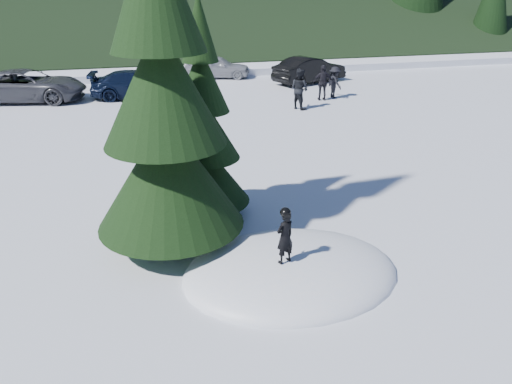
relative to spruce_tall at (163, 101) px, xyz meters
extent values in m
plane|color=white|center=(2.20, -1.80, -3.32)|extent=(200.00, 200.00, 0.00)
ellipsoid|color=white|center=(2.20, -1.80, -3.32)|extent=(4.48, 3.52, 0.96)
cylinder|color=black|center=(0.00, 0.00, -2.62)|extent=(0.38, 0.38, 1.40)
cone|color=black|center=(0.00, 0.00, -1.53)|extent=(3.20, 3.20, 2.46)
cone|color=black|center=(0.00, 0.00, 0.33)|extent=(2.54, 2.54, 2.46)
cylinder|color=black|center=(1.00, 1.40, -2.82)|extent=(0.26, 0.26, 1.00)
cone|color=black|center=(1.00, 1.40, -2.16)|extent=(2.20, 2.20, 1.52)
cone|color=black|center=(1.00, 1.40, -1.01)|extent=(1.75, 1.75, 1.52)
cone|color=black|center=(1.00, 1.40, 0.14)|extent=(1.29, 1.29, 1.52)
cone|color=black|center=(1.00, 1.40, 1.29)|extent=(0.84, 0.84, 1.52)
imported|color=black|center=(1.96, -2.07, -2.29)|extent=(0.47, 0.40, 1.09)
imported|color=black|center=(7.05, 11.52, -2.40)|extent=(1.05, 1.12, 1.85)
imported|color=black|center=(8.74, 12.89, -2.46)|extent=(1.08, 0.63, 1.72)
imported|color=black|center=(9.52, 13.27, -2.55)|extent=(0.76, 1.09, 1.55)
imported|color=#44454B|center=(-5.31, 16.39, -2.56)|extent=(5.90, 3.61, 1.53)
imported|color=black|center=(-0.04, 15.72, -2.64)|extent=(4.88, 2.46, 1.36)
imported|color=#95979D|center=(4.81, 20.20, -2.65)|extent=(4.20, 2.54, 1.34)
imported|color=black|center=(9.69, 17.29, -2.58)|extent=(4.74, 3.15, 1.48)
camera|label=1|loc=(-0.72, -10.10, 2.28)|focal=35.00mm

